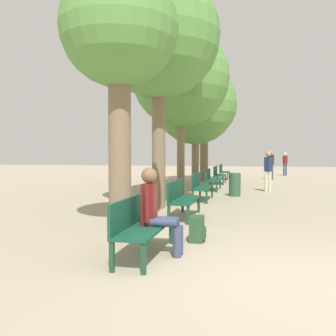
% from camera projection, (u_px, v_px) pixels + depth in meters
% --- Properties ---
extents(ground_plane, '(80.00, 80.00, 0.00)m').
position_uv_depth(ground_plane, '(296.00, 281.00, 4.50)').
color(ground_plane, tan).
extents(bench_row_0, '(0.51, 1.75, 0.88)m').
position_uv_depth(bench_row_0, '(139.00, 222.00, 5.59)').
color(bench_row_0, '#144733').
rests_on(bench_row_0, ground_plane).
extents(bench_row_1, '(0.51, 1.75, 0.88)m').
position_uv_depth(bench_row_1, '(181.00, 197.00, 8.90)').
color(bench_row_1, '#144733').
rests_on(bench_row_1, ground_plane).
extents(bench_row_2, '(0.51, 1.75, 0.88)m').
position_uv_depth(bench_row_2, '(200.00, 185.00, 12.22)').
color(bench_row_2, '#144733').
rests_on(bench_row_2, ground_plane).
extents(bench_row_3, '(0.51, 1.75, 0.88)m').
position_uv_depth(bench_row_3, '(211.00, 178.00, 15.53)').
color(bench_row_3, '#144733').
rests_on(bench_row_3, ground_plane).
extents(bench_row_4, '(0.51, 1.75, 0.88)m').
position_uv_depth(bench_row_4, '(218.00, 174.00, 18.85)').
color(bench_row_4, '#144733').
rests_on(bench_row_4, ground_plane).
extents(bench_row_5, '(0.51, 1.75, 0.88)m').
position_uv_depth(bench_row_5, '(223.00, 171.00, 22.16)').
color(bench_row_5, '#144733').
rests_on(bench_row_5, ground_plane).
extents(tree_row_0, '(2.32, 2.32, 5.15)m').
position_uv_depth(tree_row_0, '(119.00, 34.00, 7.28)').
color(tree_row_0, '#7A664C').
rests_on(tree_row_0, ground_plane).
extents(tree_row_1, '(3.43, 3.43, 6.49)m').
position_uv_depth(tree_row_1, '(159.00, 38.00, 10.33)').
color(tree_row_1, '#7A664C').
rests_on(tree_row_1, ground_plane).
extents(tree_row_2, '(3.54, 3.54, 6.03)m').
position_uv_depth(tree_row_2, '(181.00, 79.00, 13.63)').
color(tree_row_2, '#7A664C').
rests_on(tree_row_2, ground_plane).
extents(tree_row_3, '(3.76, 3.76, 5.71)m').
position_uv_depth(tree_row_3, '(196.00, 104.00, 17.22)').
color(tree_row_3, '#7A664C').
rests_on(tree_row_3, ground_plane).
extents(tree_row_4, '(3.54, 3.54, 5.90)m').
position_uv_depth(tree_row_4, '(204.00, 106.00, 20.37)').
color(tree_row_4, '#7A664C').
rests_on(tree_row_4, ground_plane).
extents(person_seated, '(0.63, 0.36, 1.32)m').
position_uv_depth(person_seated, '(157.00, 209.00, 5.64)').
color(person_seated, '#384260').
rests_on(person_seated, ground_plane).
extents(backpack, '(0.27, 0.33, 0.45)m').
position_uv_depth(backpack, '(197.00, 229.00, 6.49)').
color(backpack, '#284C2D').
rests_on(backpack, ground_plane).
extents(pedestrian_near, '(0.33, 0.28, 1.61)m').
position_uv_depth(pedestrian_near, '(268.00, 169.00, 14.87)').
color(pedestrian_near, beige).
rests_on(pedestrian_near, ground_plane).
extents(pedestrian_mid, '(0.32, 0.23, 1.59)m').
position_uv_depth(pedestrian_mid, '(285.00, 162.00, 25.74)').
color(pedestrian_mid, '#384260').
rests_on(pedestrian_mid, ground_plane).
extents(pedestrian_far, '(0.34, 0.30, 1.69)m').
position_uv_depth(pedestrian_far, '(271.00, 163.00, 21.79)').
color(pedestrian_far, '#384260').
rests_on(pedestrian_far, ground_plane).
extents(trash_bin, '(0.41, 0.41, 0.83)m').
position_uv_depth(trash_bin, '(235.00, 185.00, 13.41)').
color(trash_bin, '#2D5138').
rests_on(trash_bin, ground_plane).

